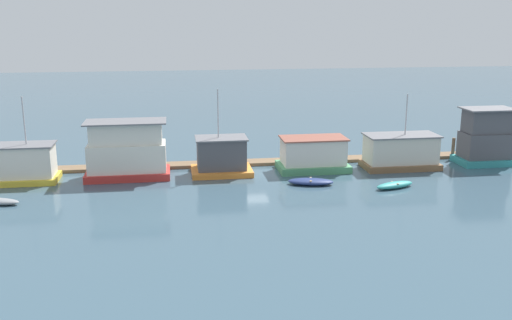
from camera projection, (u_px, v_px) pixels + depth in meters
The scene contains 11 objects.
ground_plane at pixel (254, 172), 51.01m from camera, with size 200.00×200.00×0.00m, color #385160.
dock_walkway at pixel (250, 163), 53.85m from camera, with size 59.60×1.80×0.30m, color brown.
houseboat_yellow at pixel (16, 164), 47.64m from camera, with size 6.72×3.22×7.25m.
houseboat_red at pixel (127, 152), 48.89m from camera, with size 7.14×3.52×4.97m.
houseboat_orange at pixel (221, 157), 50.27m from camera, with size 5.30×3.79×7.52m.
houseboat_green at pixel (313, 155), 51.44m from camera, with size 6.33×3.66×3.03m.
houseboat_brown at pixel (401, 152), 52.18m from camera, with size 6.86×3.44×6.85m.
houseboat_teal at pixel (486, 139), 53.51m from camera, with size 5.13×3.38×5.30m.
dinghy_navy at pixel (311, 182), 47.27m from camera, with size 3.99×2.31×0.52m.
dinghy_teal at pixel (395, 185), 46.31m from camera, with size 3.65×2.02×0.52m.
mooring_post_near_right at pixel (453, 149), 55.32m from camera, with size 0.31×0.31×2.16m, color brown.
Camera 1 is at (-7.04, -48.66, 13.61)m, focal length 40.00 mm.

